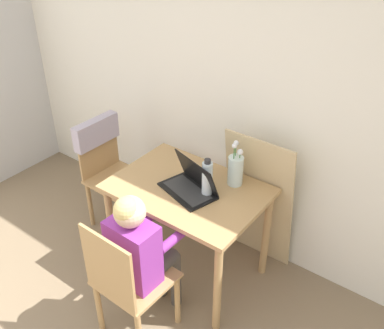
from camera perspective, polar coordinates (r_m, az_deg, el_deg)
name	(u,v)px	position (r m, az deg, el deg)	size (l,w,h in m)	color
wall_back	(253,91)	(2.97, 7.76, 9.29)	(6.40, 0.05, 2.50)	white
dining_table	(188,201)	(2.96, -0.50, -4.63)	(0.99, 0.69, 0.73)	tan
chair_occupied	(127,282)	(2.70, -8.21, -14.59)	(0.41, 0.41, 0.87)	tan
chair_spare	(105,156)	(3.53, -10.99, 1.03)	(0.44, 0.41, 0.88)	tan
person_seated	(140,247)	(2.62, -6.63, -10.36)	(0.31, 0.43, 1.02)	purple
laptop	(191,183)	(2.84, -0.11, -2.43)	(0.42, 0.32, 0.22)	black
flower_vase	(236,169)	(2.88, 5.55, -0.60)	(0.10, 0.10, 0.31)	silver
water_bottle	(207,178)	(2.77, 1.94, -1.77)	(0.07, 0.07, 0.26)	silver
cardboard_panel	(259,201)	(3.16, 8.45, -4.61)	(0.50, 0.16, 1.04)	tan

